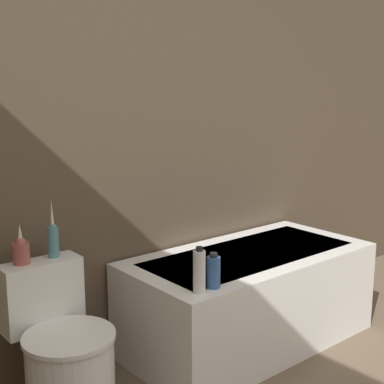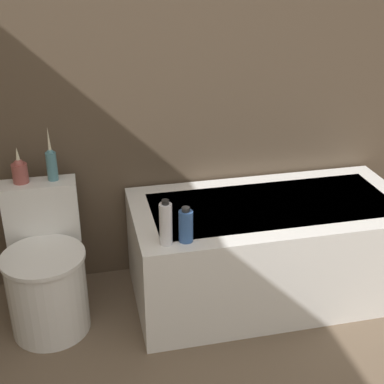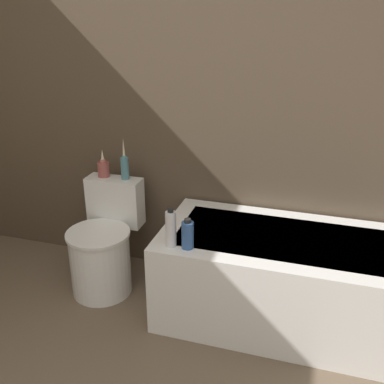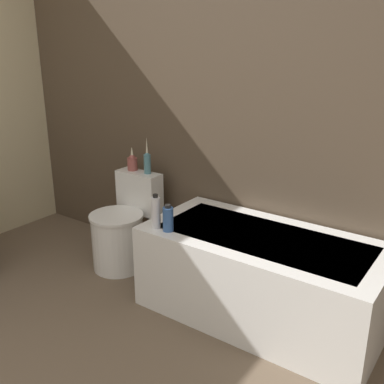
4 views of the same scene
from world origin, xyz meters
name	(u,v)px [view 3 (image 3 of 4)]	position (x,y,z in m)	size (l,w,h in m)	color
wall_back_tiled	(178,81)	(0.00, 2.30, 1.30)	(6.40, 0.06, 2.60)	brown
bathtub	(286,279)	(0.78, 1.89, 0.27)	(1.45, 0.72, 0.54)	white
toilet	(104,249)	(-0.38, 1.88, 0.28)	(0.40, 0.53, 0.69)	white
vase_gold	(103,167)	(-0.46, 2.11, 0.76)	(0.08, 0.08, 0.18)	#994C47
vase_silver	(125,166)	(-0.31, 2.10, 0.78)	(0.05, 0.05, 0.28)	teal
shampoo_bottle_tall	(171,229)	(0.18, 1.62, 0.64)	(0.06, 0.06, 0.22)	silver
shampoo_bottle_short	(188,235)	(0.27, 1.63, 0.62)	(0.07, 0.07, 0.17)	#335999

